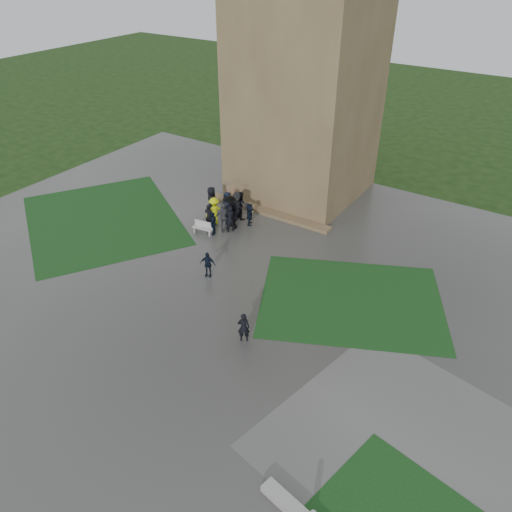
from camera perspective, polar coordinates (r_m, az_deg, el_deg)
The scene contains 10 objects.
ground at distance 26.15m, azimuth -11.15°, elevation -4.37°, with size 120.00×120.00×0.00m, color black.
plaza at distance 27.29m, azimuth -8.31°, elevation -2.27°, with size 34.00×34.00×0.02m, color #3A3A37.
lawn_inset_left at distance 33.89m, azimuth -17.10°, elevation 4.01°, with size 11.00×9.00×0.01m, color #133715.
lawn_inset_right at distance 25.70m, azimuth 10.82°, elevation -5.01°, with size 9.00×7.00×0.01m, color #133715.
tower at distance 33.75m, azimuth 5.87°, elevation 21.47°, with size 8.00×8.00×18.00m, color brown.
tower_plinth at distance 33.09m, azimuth 1.37°, elevation 5.04°, with size 9.00×0.80×0.22m, color brown.
bench at distance 30.86m, azimuth -6.04°, elevation 3.26°, with size 1.37×0.61×0.77m.
visitor_cluster at distance 31.52m, azimuth -3.19°, elevation 5.48°, with size 3.94×3.59×2.65m.
pedestrian_mid at distance 26.75m, azimuth -5.55°, elevation -0.94°, with size 0.85×0.48×1.45m, color black.
pedestrian_near at distance 22.52m, azimuth -1.42°, elevation -8.15°, with size 0.55×0.36×1.51m, color black.
Camera 1 is at (15.45, -14.29, 15.52)m, focal length 35.00 mm.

